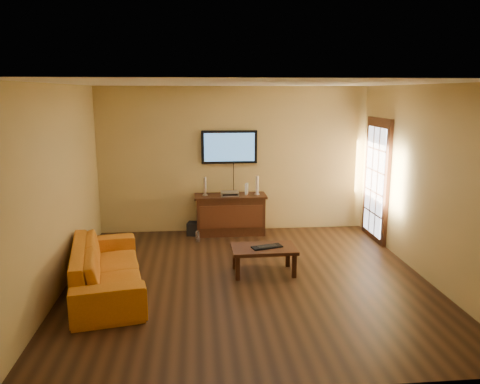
{
  "coord_description": "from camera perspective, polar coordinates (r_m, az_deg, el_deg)",
  "views": [
    {
      "loc": [
        -0.7,
        -6.13,
        2.59
      ],
      "look_at": [
        -0.04,
        0.8,
        1.1
      ],
      "focal_mm": 35.0,
      "sensor_mm": 36.0,
      "label": 1
    }
  ],
  "objects": [
    {
      "name": "bottle",
      "position": [
        8.31,
        -5.21,
        -5.42
      ],
      "size": [
        0.07,
        0.07,
        0.21
      ],
      "color": "white",
      "rests_on": "ground"
    },
    {
      "name": "french_door",
      "position": [
        8.58,
        16.27,
        1.26
      ],
      "size": [
        0.07,
        1.02,
        2.22
      ],
      "color": "black",
      "rests_on": "ground"
    },
    {
      "name": "television",
      "position": [
        8.66,
        -1.32,
        5.5
      ],
      "size": [
        1.03,
        0.08,
        0.61
      ],
      "color": "black",
      "rests_on": "ground"
    },
    {
      "name": "ground_plane",
      "position": [
        6.69,
        1.03,
        -10.7
      ],
      "size": [
        5.0,
        5.0,
        0.0
      ],
      "primitive_type": "plane",
      "color": "black",
      "rests_on": "ground"
    },
    {
      "name": "room_walls",
      "position": [
        6.85,
        0.49,
        4.51
      ],
      "size": [
        5.0,
        5.0,
        5.0
      ],
      "color": "tan",
      "rests_on": "ground"
    },
    {
      "name": "subwoofer",
      "position": [
        8.71,
        -5.62,
        -4.46
      ],
      "size": [
        0.28,
        0.28,
        0.24
      ],
      "primitive_type": "cube",
      "rotation": [
        0.0,
        0.0,
        -0.21
      ],
      "color": "black",
      "rests_on": "ground"
    },
    {
      "name": "keyboard",
      "position": [
        6.8,
        3.3,
        -6.67
      ],
      "size": [
        0.47,
        0.28,
        0.03
      ],
      "color": "black",
      "rests_on": "coffee_table"
    },
    {
      "name": "media_console",
      "position": [
        8.68,
        -1.18,
        -2.72
      ],
      "size": [
        1.32,
        0.5,
        0.74
      ],
      "color": "black",
      "rests_on": "ground"
    },
    {
      "name": "speaker_right",
      "position": [
        8.61,
        2.1,
        0.73
      ],
      "size": [
        0.09,
        0.09,
        0.35
      ],
      "color": "silver",
      "rests_on": "media_console"
    },
    {
      "name": "speaker_left",
      "position": [
        8.55,
        -4.3,
        0.61
      ],
      "size": [
        0.09,
        0.09,
        0.34
      ],
      "color": "silver",
      "rests_on": "media_console"
    },
    {
      "name": "game_console",
      "position": [
        8.64,
        0.82,
        0.39
      ],
      "size": [
        0.08,
        0.15,
        0.2
      ],
      "primitive_type": "cube",
      "rotation": [
        0.0,
        0.0,
        -0.29
      ],
      "color": "white",
      "rests_on": "media_console"
    },
    {
      "name": "coffee_table",
      "position": [
        6.83,
        2.91,
        -7.19
      ],
      "size": [
        0.94,
        0.57,
        0.39
      ],
      "color": "black",
      "rests_on": "ground"
    },
    {
      "name": "sofa",
      "position": [
        6.47,
        -15.97,
        -7.96
      ],
      "size": [
        1.04,
        2.26,
        0.85
      ],
      "primitive_type": "imported",
      "rotation": [
        0.0,
        0.0,
        1.76
      ],
      "color": "#CA6F16",
      "rests_on": "ground"
    },
    {
      "name": "av_receiver",
      "position": [
        8.54,
        -1.26,
        -0.19
      ],
      "size": [
        0.32,
        0.23,
        0.07
      ],
      "primitive_type": "cube",
      "rotation": [
        0.0,
        0.0,
        -0.01
      ],
      "color": "silver",
      "rests_on": "media_console"
    }
  ]
}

